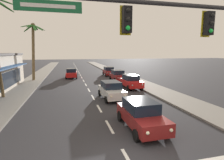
{
  "coord_description": "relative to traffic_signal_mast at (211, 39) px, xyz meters",
  "views": [
    {
      "loc": [
        -2.32,
        -6.21,
        4.49
      ],
      "look_at": [
        1.19,
        8.0,
        2.2
      ],
      "focal_mm": 28.63,
      "sensor_mm": 36.0,
      "label": 1
    }
  ],
  "objects": [
    {
      "name": "sidewalk_right",
      "position": [
        4.37,
        19.89,
        -4.96
      ],
      "size": [
        3.2,
        110.0,
        0.14
      ],
      "primitive_type": "cube",
      "color": "gray",
      "rests_on": "ground"
    },
    {
      "name": "sidewalk_left",
      "position": [
        -11.23,
        19.89,
        -4.96
      ],
      "size": [
        3.2,
        110.0,
        0.14
      ],
      "primitive_type": "cube",
      "color": "gray",
      "rests_on": "ground"
    },
    {
      "name": "lane_markings",
      "position": [
        -3.04,
        20.83,
        -5.03
      ],
      "size": [
        4.28,
        89.36,
        0.01
      ],
      "color": "silver",
      "rests_on": "ground"
    },
    {
      "name": "traffic_signal_mast",
      "position": [
        0.0,
        0.0,
        0.0
      ],
      "size": [
        10.75,
        0.41,
        7.22
      ],
      "color": "#2D2D33",
      "rests_on": "ground"
    },
    {
      "name": "sedan_lead_at_stop_bar",
      "position": [
        -1.66,
        3.09,
        -4.18
      ],
      "size": [
        1.98,
        4.46,
        1.68
      ],
      "color": "maroon",
      "rests_on": "ground"
    },
    {
      "name": "sedan_third_in_queue",
      "position": [
        -1.74,
        10.2,
        -4.18
      ],
      "size": [
        2.06,
        4.5,
        1.68
      ],
      "color": "silver",
      "rests_on": "ground"
    },
    {
      "name": "sedan_oncoming_far",
      "position": [
        -5.19,
        25.59,
        -4.18
      ],
      "size": [
        2.14,
        4.52,
        1.68
      ],
      "color": "red",
      "rests_on": "ground"
    },
    {
      "name": "sedan_parked_nearest_kerb",
      "position": [
        1.87,
        27.16,
        -4.18
      ],
      "size": [
        2.07,
        4.5,
        1.68
      ],
      "color": "maroon",
      "rests_on": "ground"
    },
    {
      "name": "sedan_parked_mid_kerb",
      "position": [
        1.89,
        14.67,
        -4.18
      ],
      "size": [
        1.96,
        4.46,
        1.68
      ],
      "color": "red",
      "rests_on": "ground"
    },
    {
      "name": "sedan_parked_far_kerb",
      "position": [
        1.87,
        20.72,
        -4.18
      ],
      "size": [
        2.03,
        4.48,
        1.68
      ],
      "color": "maroon",
      "rests_on": "ground"
    },
    {
      "name": "palm_left_third",
      "position": [
        -10.77,
        23.63,
        0.99
      ],
      "size": [
        3.42,
        3.52,
        8.85
      ],
      "color": "brown",
      "rests_on": "ground"
    }
  ]
}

